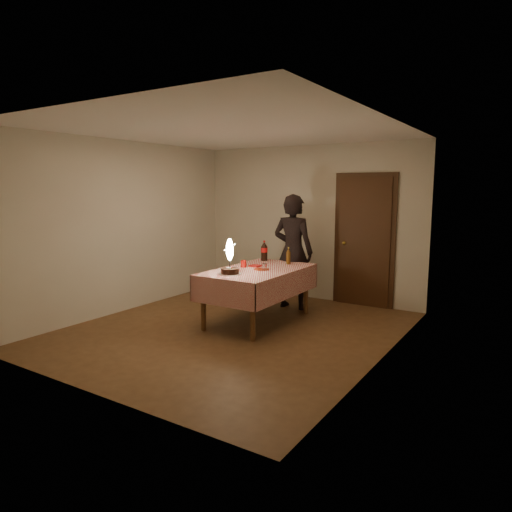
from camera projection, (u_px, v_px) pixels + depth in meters
name	position (u px, v px, depth m)	size (l,w,h in m)	color
ground	(233.00, 330.00, 6.10)	(4.00, 4.50, 0.01)	brown
room_shell	(237.00, 206.00, 5.90)	(4.04, 4.54, 2.62)	beige
dining_table	(258.00, 276.00, 6.41)	(1.02, 1.72, 0.76)	brown
birthday_cake	(230.00, 264.00, 6.00)	(0.30, 0.30, 0.47)	white
red_plate	(262.00, 269.00, 6.35)	(0.22, 0.22, 0.01)	#A7260B
red_cup	(243.00, 264.00, 6.53)	(0.08, 0.08, 0.10)	red
clear_cup	(265.00, 267.00, 6.31)	(0.07, 0.07, 0.09)	white
napkin_stack	(255.00, 266.00, 6.60)	(0.15, 0.15, 0.02)	red
cola_bottle	(264.00, 251.00, 7.11)	(0.10, 0.10, 0.32)	black
amber_bottle_right	(288.00, 256.00, 6.80)	(0.06, 0.06, 0.25)	#56330E
photographer	(293.00, 252.00, 7.14)	(0.67, 0.48, 1.79)	black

